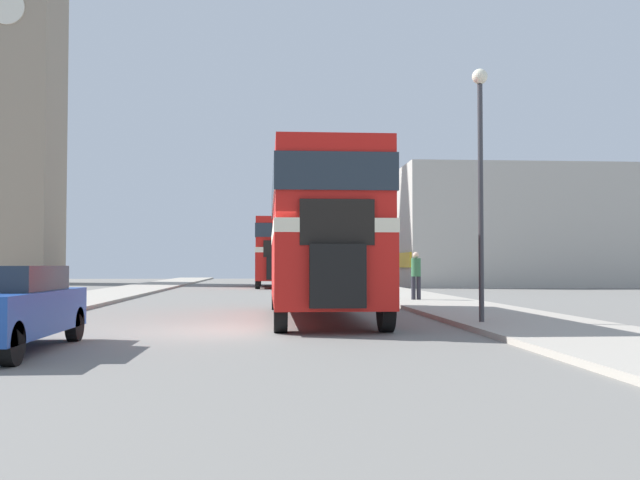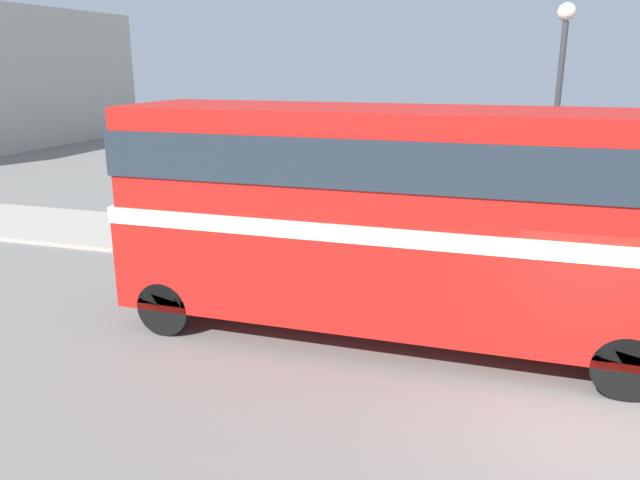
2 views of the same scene
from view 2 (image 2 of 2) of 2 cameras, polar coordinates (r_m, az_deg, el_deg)
ground_plane at (r=9.77m, az=24.26°, el=-15.30°), size 120.00×120.00×0.00m
sidewalk_right at (r=15.92m, az=21.74°, el=-2.71°), size 3.50×120.00×0.12m
double_decker_bus at (r=10.90m, az=6.04°, el=3.15°), size 2.54×9.66×4.11m
pedestrian_walking at (r=17.96m, az=-15.91°, el=3.42°), size 0.36×0.36×1.80m
street_lamp at (r=14.00m, az=20.86°, el=11.30°), size 0.36×0.36×5.86m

